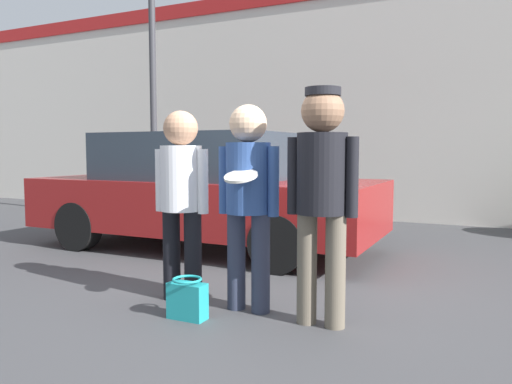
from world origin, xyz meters
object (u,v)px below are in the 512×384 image
Objects in this scene: parked_car_near at (203,191)px; person_left at (181,189)px; person_right at (322,183)px; street_lamp at (164,28)px; person_middle_with_frisbee at (248,189)px; handbag at (187,299)px.

person_left is at bearing -62.64° from parked_car_near.
person_right reaches higher than parked_car_near.
street_lamp reaches higher than parked_car_near.
street_lamp reaches higher than person_right.
street_lamp is at bearing 132.70° from person_middle_with_frisbee.
person_left is 0.93× the size of person_right.
parked_car_near is at bearing 129.53° from person_middle_with_frisbee.
handbag is at bearing -51.63° from person_left.
person_middle_with_frisbee is at bearing -50.47° from parked_car_near.
street_lamp is at bearing 127.32° from person_left.
person_middle_with_frisbee is 0.29× the size of street_lamp.
handbag is at bearing -161.91° from person_right.
street_lamp is (-3.04, 3.98, 2.53)m from person_left.
person_left is 1.28m from person_right.
person_left is at bearing -179.94° from person_middle_with_frisbee.
person_left is 2.35m from parked_car_near.
person_middle_with_frisbee reaches higher than person_left.
person_right is (1.28, -0.07, 0.10)m from person_left.
person_middle_with_frisbee is 0.36× the size of parked_car_near.
handbag is (-0.33, -0.39, -0.83)m from person_middle_with_frisbee.
person_left is 0.29× the size of street_lamp.
handbag is (-0.97, -0.32, -0.91)m from person_right.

